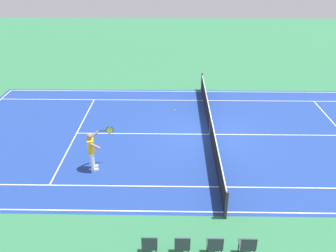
% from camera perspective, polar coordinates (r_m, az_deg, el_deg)
% --- Properties ---
extents(ground_plane, '(60.00, 60.00, 0.00)m').
position_cam_1_polar(ground_plane, '(16.87, 6.81, -1.35)').
color(ground_plane, '#2D7247').
extents(court_slab, '(24.20, 11.40, 0.00)m').
position_cam_1_polar(court_slab, '(16.87, 6.81, -1.35)').
color(court_slab, navy).
rests_on(court_slab, ground_plane).
extents(court_line_markings, '(23.85, 11.05, 0.01)m').
position_cam_1_polar(court_line_markings, '(16.87, 6.81, -1.34)').
color(court_line_markings, white).
rests_on(court_line_markings, ground_plane).
extents(tennis_net, '(0.10, 11.70, 1.08)m').
position_cam_1_polar(tennis_net, '(16.65, 6.90, 0.13)').
color(tennis_net, '#2D2D33').
rests_on(tennis_net, ground_plane).
extents(tennis_player_near, '(1.00, 0.85, 1.70)m').
position_cam_1_polar(tennis_player_near, '(14.08, -12.25, -3.73)').
color(tennis_player_near, white).
rests_on(tennis_player_near, ground_plane).
extents(tennis_ball, '(0.07, 0.07, 0.07)m').
position_cam_1_polar(tennis_ball, '(19.14, 1.18, 2.58)').
color(tennis_ball, '#CCE01E').
rests_on(tennis_ball, ground_plane).
extents(spectator_chair_0, '(0.44, 0.44, 0.88)m').
position_cam_1_polar(spectator_chair_0, '(10.67, 12.81, -18.42)').
color(spectator_chair_0, '#38383D').
rests_on(spectator_chair_0, ground_plane).
extents(spectator_chair_1, '(0.44, 0.44, 0.88)m').
position_cam_1_polar(spectator_chair_1, '(10.53, 7.63, -18.64)').
color(spectator_chair_1, '#38383D').
rests_on(spectator_chair_1, ground_plane).
extents(spectator_chair_2, '(0.44, 0.44, 0.88)m').
position_cam_1_polar(spectator_chair_2, '(10.46, 2.33, -18.71)').
color(spectator_chair_2, '#38383D').
rests_on(spectator_chair_2, ground_plane).
extents(spectator_chair_3, '(0.44, 0.44, 0.88)m').
position_cam_1_polar(spectator_chair_3, '(10.48, -2.99, -18.64)').
color(spectator_chair_3, '#38383D').
rests_on(spectator_chair_3, ground_plane).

